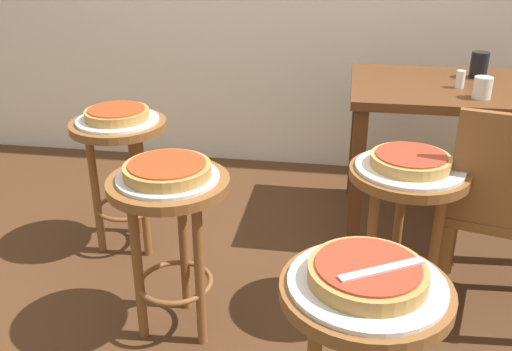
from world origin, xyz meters
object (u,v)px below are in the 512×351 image
(stool_foreground, at_px, (362,336))
(serving_plate_middle, at_px, (168,177))
(pizza_foreground, at_px, (368,273))
(stool_rear, at_px, (121,154))
(pizza_middle, at_px, (167,170))
(stool_leftside, at_px, (405,208))
(pizza_server_knife, at_px, (382,269))
(stool_middle, at_px, (171,218))
(serving_plate_rear, at_px, (118,120))
(serving_plate_foreground, at_px, (367,283))
(pizza_rear, at_px, (117,114))
(wooden_chair, at_px, (506,208))
(cup_near_edge, at_px, (483,88))
(cup_far_edge, at_px, (479,65))
(condiment_shaker, at_px, (460,79))
(pizza_leftside, at_px, (411,160))
(dining_table, at_px, (457,109))
(serving_plate_leftside, at_px, (410,168))

(stool_foreground, relative_size, serving_plate_middle, 1.79)
(pizza_foreground, distance_m, stool_rear, 1.50)
(pizza_middle, bearing_deg, stool_leftside, 14.73)
(stool_rear, relative_size, pizza_server_knife, 2.82)
(stool_middle, height_order, stool_leftside, same)
(stool_foreground, height_order, serving_plate_rear, serving_plate_rear)
(stool_foreground, xyz_separation_m, serving_plate_foreground, (-0.00, 0.00, 0.16))
(stool_leftside, bearing_deg, pizza_middle, -165.27)
(stool_foreground, height_order, pizza_rear, pizza_rear)
(pizza_foreground, relative_size, pizza_server_knife, 1.29)
(pizza_rear, relative_size, wooden_chair, 0.32)
(pizza_foreground, distance_m, cup_near_edge, 1.39)
(pizza_foreground, relative_size, wooden_chair, 0.33)
(pizza_rear, height_order, cup_near_edge, cup_near_edge)
(pizza_middle, height_order, cup_far_edge, cup_far_edge)
(pizza_rear, xyz_separation_m, condiment_shaker, (1.47, 0.39, 0.11))
(pizza_leftside, bearing_deg, condiment_shaker, 69.90)
(dining_table, bearing_deg, serving_plate_middle, -137.75)
(pizza_rear, distance_m, wooden_chair, 1.60)
(pizza_foreground, relative_size, pizza_leftside, 1.03)
(wooden_chair, bearing_deg, serving_plate_foreground, -123.63)
(pizza_rear, bearing_deg, wooden_chair, -9.86)
(cup_near_edge, xyz_separation_m, condiment_shaker, (-0.06, 0.16, -0.01))
(wooden_chair, bearing_deg, stool_leftside, -170.69)
(serving_plate_middle, bearing_deg, pizza_middle, -90.00)
(serving_plate_foreground, distance_m, cup_near_edge, 1.39)
(pizza_foreground, bearing_deg, serving_plate_middle, 141.73)
(serving_plate_rear, height_order, cup_far_edge, cup_far_edge)
(stool_leftside, relative_size, pizza_leftside, 2.24)
(condiment_shaker, bearing_deg, stool_leftside, -110.10)
(stool_leftside, distance_m, cup_near_edge, 0.72)
(stool_middle, relative_size, cup_far_edge, 5.04)
(pizza_foreground, bearing_deg, serving_plate_foreground, 0.00)
(pizza_leftside, xyz_separation_m, dining_table, (0.28, 0.78, -0.04))
(stool_foreground, xyz_separation_m, pizza_rear, (-1.04, 1.06, 0.19))
(serving_plate_rear, distance_m, dining_table, 1.55)
(pizza_rear, xyz_separation_m, cup_near_edge, (1.53, 0.24, 0.12))
(serving_plate_foreground, distance_m, stool_rear, 1.49)
(serving_plate_middle, height_order, serving_plate_leftside, same)
(stool_foreground, bearing_deg, cup_far_edge, 71.89)
(serving_plate_foreground, bearing_deg, pizza_leftside, 77.57)
(stool_leftside, distance_m, wooden_chair, 0.37)
(serving_plate_rear, height_order, wooden_chair, wooden_chair)
(serving_plate_middle, relative_size, wooden_chair, 0.41)
(condiment_shaker, bearing_deg, pizza_middle, -138.89)
(pizza_middle, bearing_deg, pizza_rear, 126.00)
(stool_foreground, relative_size, serving_plate_foreground, 1.64)
(serving_plate_foreground, distance_m, stool_middle, 0.84)
(pizza_rear, relative_size, cup_near_edge, 3.03)
(serving_plate_foreground, height_order, pizza_rear, pizza_rear)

